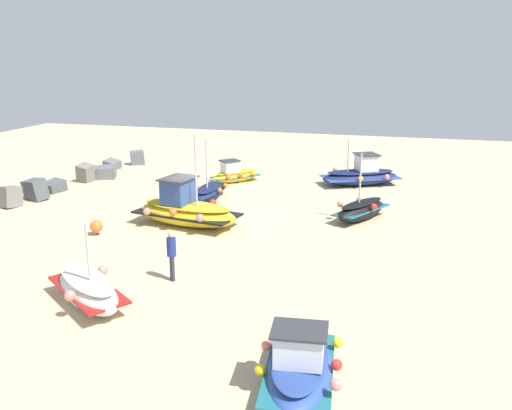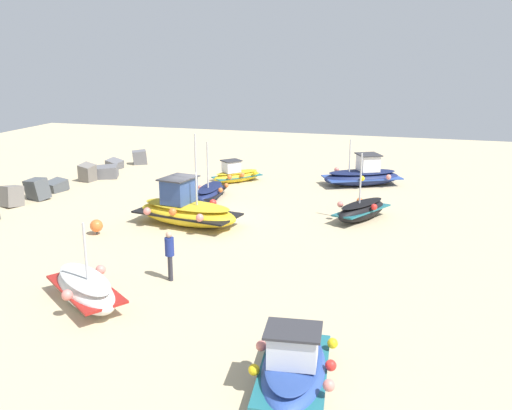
# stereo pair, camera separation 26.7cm
# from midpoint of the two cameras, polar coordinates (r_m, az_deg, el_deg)

# --- Properties ---
(ground_plane) EXTENTS (57.67, 57.67, 0.00)m
(ground_plane) POSITION_cam_midpoint_polar(r_m,az_deg,el_deg) (26.57, -5.76, -1.50)
(ground_plane) COLOR #C6B289
(fishing_boat_0) EXTENTS (3.37, 1.59, 3.14)m
(fishing_boat_0) POSITION_cam_midpoint_polar(r_m,az_deg,el_deg) (30.09, -4.99, 1.32)
(fishing_boat_0) COLOR navy
(fishing_boat_0) RESTS_ON ground_plane
(fishing_boat_1) EXTENTS (2.96, 5.20, 4.20)m
(fishing_boat_1) POSITION_cam_midpoint_polar(r_m,az_deg,el_deg) (25.75, -7.38, -0.49)
(fishing_boat_1) COLOR gold
(fishing_boat_1) RESTS_ON ground_plane
(fishing_boat_2) EXTENTS (3.74, 4.91, 2.72)m
(fishing_boat_2) POSITION_cam_midpoint_polar(r_m,az_deg,el_deg) (33.69, 10.33, 3.00)
(fishing_boat_2) COLOR navy
(fishing_boat_2) RESTS_ON ground_plane
(fishing_boat_3) EXTENTS (3.23, 3.70, 2.75)m
(fishing_boat_3) POSITION_cam_midpoint_polar(r_m,az_deg,el_deg) (18.54, -17.02, -8.15)
(fishing_boat_3) COLOR white
(fishing_boat_3) RESTS_ON ground_plane
(fishing_boat_4) EXTENTS (3.03, 2.84, 1.38)m
(fishing_boat_4) POSITION_cam_midpoint_polar(r_m,az_deg,el_deg) (33.88, -2.40, 3.11)
(fishing_boat_4) COLOR gold
(fishing_boat_4) RESTS_ON ground_plane
(fishing_boat_5) EXTENTS (3.51, 2.58, 3.22)m
(fishing_boat_5) POSITION_cam_midpoint_polar(r_m,az_deg,el_deg) (26.76, 10.29, -0.47)
(fishing_boat_5) COLOR black
(fishing_boat_5) RESTS_ON ground_plane
(fishing_boat_6) EXTENTS (3.83, 2.16, 1.65)m
(fishing_boat_6) POSITION_cam_midpoint_polar(r_m,az_deg,el_deg) (13.85, 3.85, -15.83)
(fishing_boat_6) COLOR #2D4C9E
(fishing_boat_6) RESTS_ON ground_plane
(person_walking) EXTENTS (0.32, 0.32, 1.76)m
(person_walking) POSITION_cam_midpoint_polar(r_m,az_deg,el_deg) (19.58, -8.91, -4.76)
(person_walking) COLOR #2D2D38
(person_walking) RESTS_ON ground_plane
(breakwater_rocks) EXTENTS (23.09, 2.87, 1.37)m
(breakwater_rocks) POSITION_cam_midpoint_polar(r_m,az_deg,el_deg) (30.50, -23.25, 0.40)
(breakwater_rocks) COLOR slate
(breakwater_rocks) RESTS_ON ground_plane
(mooring_buoy_0) EXTENTS (0.55, 0.55, 0.67)m
(mooring_buoy_0) POSITION_cam_midpoint_polar(r_m,az_deg,el_deg) (25.18, -16.11, -2.08)
(mooring_buoy_0) COLOR #3F3F42
(mooring_buoy_0) RESTS_ON ground_plane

